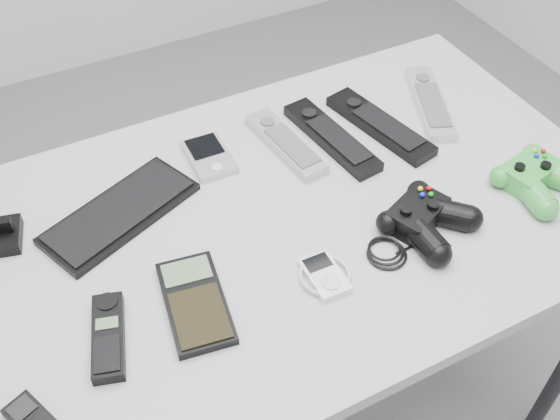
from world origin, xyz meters
name	(u,v)px	position (x,y,z in m)	size (l,w,h in m)	color
floor	(269,397)	(0.00, 0.00, 0.00)	(3.50, 3.50, 0.00)	slate
desk	(303,232)	(0.05, -0.07, 0.69)	(1.13, 0.72, 0.75)	#AAAAAD
pda_keyboard	(120,212)	(-0.25, 0.06, 0.76)	(0.28, 0.12, 0.02)	black
pda	(209,156)	(-0.05, 0.13, 0.76)	(0.08, 0.12, 0.02)	#ADADB4
remote_silver_a	(286,143)	(0.09, 0.09, 0.77)	(0.05, 0.21, 0.02)	#ADADB4
remote_black_a	(331,137)	(0.18, 0.07, 0.77)	(0.06, 0.25, 0.03)	black
remote_black_b	(380,125)	(0.29, 0.06, 0.77)	(0.06, 0.25, 0.02)	black
remote_silver_b	(430,102)	(0.42, 0.07, 0.77)	(0.05, 0.24, 0.02)	#B9BAC0
cordless_handset	(108,336)	(-0.34, -0.17, 0.77)	(0.05, 0.15, 0.02)	black
calculator	(195,302)	(-0.20, -0.17, 0.76)	(0.09, 0.18, 0.02)	black
mp3_player	(325,275)	(0.00, -0.22, 0.76)	(0.08, 0.09, 0.02)	silver
controller_black	(425,217)	(0.21, -0.20, 0.78)	(0.25, 0.16, 0.05)	black
controller_green	(536,176)	(0.45, -0.21, 0.78)	(0.14, 0.16, 0.05)	#248532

